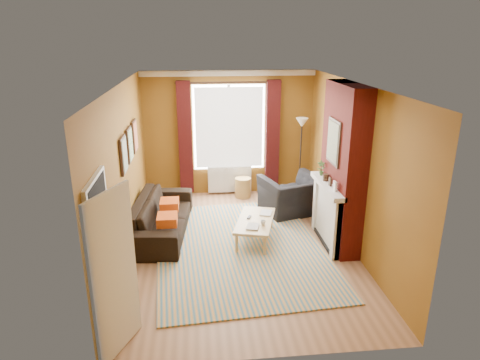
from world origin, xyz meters
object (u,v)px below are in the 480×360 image
(coffee_table, at_px, (255,222))
(wicker_stool, at_px, (243,187))
(sofa, at_px, (162,216))
(armchair, at_px, (292,195))
(floor_lamp, at_px, (301,135))

(coffee_table, relative_size, wicker_stool, 2.93)
(sofa, height_order, coffee_table, sofa)
(armchair, xyz_separation_m, wicker_stool, (-0.92, 1.00, -0.16))
(armchair, xyz_separation_m, coffee_table, (-0.94, -1.18, -0.02))
(armchair, bearing_deg, wicker_stool, -65.35)
(armchair, bearing_deg, floor_lamp, -130.12)
(sofa, relative_size, coffee_table, 1.76)
(sofa, height_order, armchair, armchair)
(coffee_table, relative_size, floor_lamp, 0.72)
(sofa, height_order, floor_lamp, floor_lamp)
(armchair, height_order, wicker_stool, armchair)
(wicker_stool, bearing_deg, armchair, -47.27)
(floor_lamp, bearing_deg, sofa, -152.48)
(coffee_table, bearing_deg, wicker_stool, 105.18)
(sofa, relative_size, wicker_stool, 5.16)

